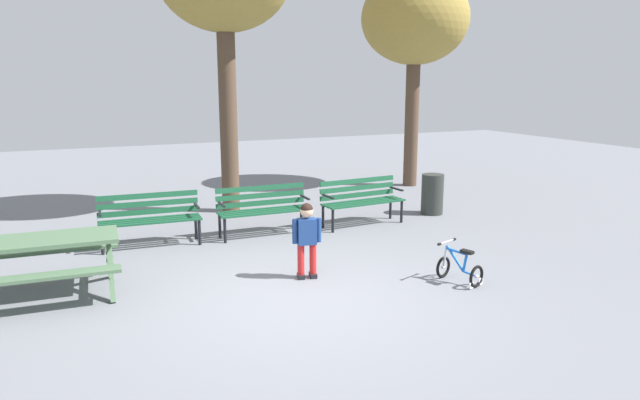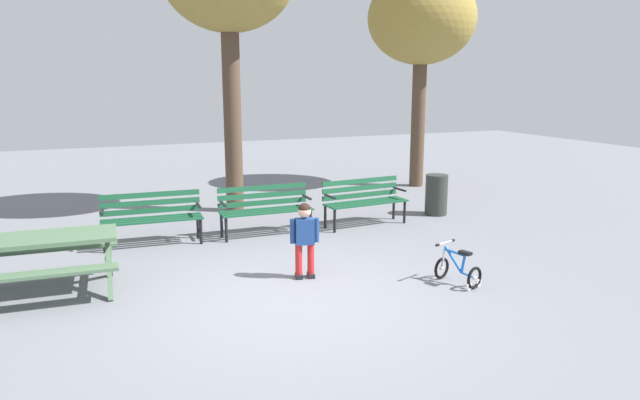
{
  "view_description": "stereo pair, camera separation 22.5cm",
  "coord_description": "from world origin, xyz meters",
  "px_view_note": "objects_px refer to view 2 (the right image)",
  "views": [
    {
      "loc": [
        -2.51,
        -6.18,
        2.69
      ],
      "look_at": [
        1.05,
        1.71,
        0.85
      ],
      "focal_mm": 32.33,
      "sensor_mm": 36.0,
      "label": 1
    },
    {
      "loc": [
        -2.3,
        -6.27,
        2.69
      ],
      "look_at": [
        1.05,
        1.71,
        0.85
      ],
      "focal_mm": 32.33,
      "sensor_mm": 36.0,
      "label": 2
    }
  ],
  "objects_px": {
    "picnic_table": "(41,250)",
    "trash_bin": "(436,195)",
    "park_bench_far_left": "(152,214)",
    "child_standing": "(305,234)",
    "park_bench_left": "(265,206)",
    "kids_bicycle": "(458,269)",
    "park_bench_right": "(364,198)"
  },
  "relations": [
    {
      "from": "picnic_table",
      "to": "trash_bin",
      "type": "distance_m",
      "value": 7.28
    },
    {
      "from": "park_bench_far_left",
      "to": "child_standing",
      "type": "bearing_deg",
      "value": -55.46
    },
    {
      "from": "park_bench_far_left",
      "to": "picnic_table",
      "type": "bearing_deg",
      "value": -130.44
    },
    {
      "from": "park_bench_left",
      "to": "trash_bin",
      "type": "height_order",
      "value": "park_bench_left"
    },
    {
      "from": "park_bench_left",
      "to": "trash_bin",
      "type": "relative_size",
      "value": 2.0
    },
    {
      "from": "picnic_table",
      "to": "park_bench_far_left",
      "type": "height_order",
      "value": "park_bench_far_left"
    },
    {
      "from": "picnic_table",
      "to": "park_bench_left",
      "type": "xyz_separation_m",
      "value": [
        3.44,
        1.69,
        -0.08
      ]
    },
    {
      "from": "park_bench_far_left",
      "to": "park_bench_left",
      "type": "distance_m",
      "value": 1.9
    },
    {
      "from": "kids_bicycle",
      "to": "trash_bin",
      "type": "relative_size",
      "value": 0.78
    },
    {
      "from": "child_standing",
      "to": "kids_bicycle",
      "type": "distance_m",
      "value": 2.1
    },
    {
      "from": "park_bench_left",
      "to": "park_bench_right",
      "type": "relative_size",
      "value": 0.99
    },
    {
      "from": "park_bench_right",
      "to": "park_bench_left",
      "type": "bearing_deg",
      "value": 178.03
    },
    {
      "from": "park_bench_far_left",
      "to": "trash_bin",
      "type": "xyz_separation_m",
      "value": [
        5.51,
        -0.01,
        -0.11
      ]
    },
    {
      "from": "park_bench_right",
      "to": "park_bench_far_left",
      "type": "bearing_deg",
      "value": 177.15
    },
    {
      "from": "child_standing",
      "to": "trash_bin",
      "type": "relative_size",
      "value": 1.3
    },
    {
      "from": "park_bench_right",
      "to": "child_standing",
      "type": "xyz_separation_m",
      "value": [
        -2.07,
        -2.3,
        0.11
      ]
    },
    {
      "from": "picnic_table",
      "to": "park_bench_far_left",
      "type": "relative_size",
      "value": 1.15
    },
    {
      "from": "park_bench_far_left",
      "to": "kids_bicycle",
      "type": "height_order",
      "value": "park_bench_far_left"
    },
    {
      "from": "child_standing",
      "to": "kids_bicycle",
      "type": "relative_size",
      "value": 1.68
    },
    {
      "from": "kids_bicycle",
      "to": "child_standing",
      "type": "bearing_deg",
      "value": 150.59
    },
    {
      "from": "kids_bicycle",
      "to": "park_bench_right",
      "type": "bearing_deg",
      "value": 85.15
    },
    {
      "from": "trash_bin",
      "to": "park_bench_right",
      "type": "bearing_deg",
      "value": -174.15
    },
    {
      "from": "picnic_table",
      "to": "child_standing",
      "type": "relative_size",
      "value": 1.78
    },
    {
      "from": "park_bench_right",
      "to": "kids_bicycle",
      "type": "distance_m",
      "value": 3.34
    },
    {
      "from": "child_standing",
      "to": "kids_bicycle",
      "type": "bearing_deg",
      "value": -29.41
    },
    {
      "from": "kids_bicycle",
      "to": "park_bench_left",
      "type": "bearing_deg",
      "value": 115.48
    },
    {
      "from": "child_standing",
      "to": "kids_bicycle",
      "type": "xyz_separation_m",
      "value": [
        1.79,
        -1.01,
        -0.42
      ]
    },
    {
      "from": "picnic_table",
      "to": "child_standing",
      "type": "distance_m",
      "value": 3.33
    },
    {
      "from": "park_bench_far_left",
      "to": "child_standing",
      "type": "relative_size",
      "value": 1.54
    },
    {
      "from": "picnic_table",
      "to": "trash_bin",
      "type": "xyz_separation_m",
      "value": [
        7.05,
        1.8,
        -0.19
      ]
    },
    {
      "from": "park_bench_far_left",
      "to": "park_bench_left",
      "type": "bearing_deg",
      "value": -3.74
    },
    {
      "from": "park_bench_right",
      "to": "picnic_table",
      "type": "bearing_deg",
      "value": -163.04
    }
  ]
}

